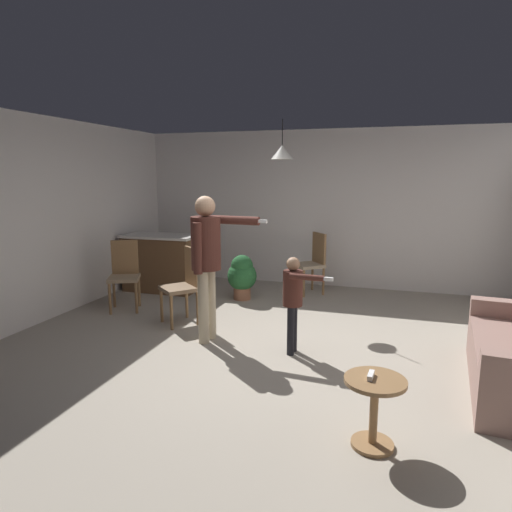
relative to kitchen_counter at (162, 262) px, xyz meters
The scene contains 13 objects.
ground 3.19m from the kitchen_counter, 39.10° to the right, with size 7.68×7.68×0.00m, color #9E9384.
wall_back 2.87m from the kitchen_counter, 26.27° to the left, with size 6.40×0.10×2.70m, color silver.
wall_left 2.30m from the kitchen_counter, 110.64° to the right, with size 0.10×6.40×2.70m, color silver.
kitchen_counter is the anchor object (origin of this frame).
side_table_by_couch 5.09m from the kitchen_counter, 44.08° to the right, with size 0.44×0.44×0.52m.
person_adult 2.64m from the kitchen_counter, 49.10° to the right, with size 0.85×0.49×1.70m.
person_child 3.40m from the kitchen_counter, 36.60° to the right, with size 0.56×0.33×1.07m.
dining_chair_by_counter 2.53m from the kitchen_counter, 12.86° to the left, with size 0.59×0.59×1.00m.
dining_chair_near_wall 1.13m from the kitchen_counter, 88.93° to the right, with size 0.56×0.56×1.00m.
dining_chair_centre_back 1.82m from the kitchen_counter, 51.93° to the right, with size 0.59×0.59×1.00m.
potted_plant_corner 1.49m from the kitchen_counter, ahead, with size 0.46×0.46×0.71m.
spare_remote_on_table 5.05m from the kitchen_counter, 44.27° to the right, with size 0.04×0.13×0.04m, color white.
ceiling_light_pendant 2.81m from the kitchen_counter, ahead, with size 0.32×0.32×0.55m.
Camera 1 is at (1.27, -4.60, 1.94)m, focal length 31.38 mm.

